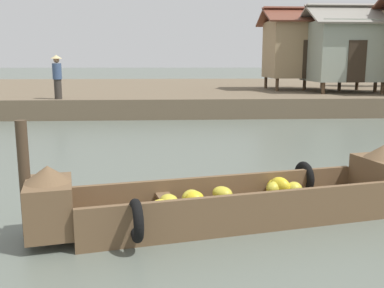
{
  "coord_description": "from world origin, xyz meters",
  "views": [
    {
      "loc": [
        -0.67,
        0.22,
        2.2
      ],
      "look_at": [
        -0.23,
        7.53,
        0.8
      ],
      "focal_mm": 40.59,
      "sensor_mm": 36.0,
      "label": 1
    }
  ],
  "objects_px": {
    "stilt_house_left": "(302,48)",
    "stilt_house_mid_left": "(343,50)",
    "banana_boat": "(233,199)",
    "vendor_person": "(57,75)",
    "mooring_post": "(25,179)"
  },
  "relations": [
    {
      "from": "vendor_person",
      "to": "mooring_post",
      "type": "relative_size",
      "value": 1.11
    },
    {
      "from": "stilt_house_left",
      "to": "stilt_house_mid_left",
      "type": "relative_size",
      "value": 1.05
    },
    {
      "from": "stilt_house_mid_left",
      "to": "stilt_house_left",
      "type": "bearing_deg",
      "value": 124.74
    },
    {
      "from": "banana_boat",
      "to": "stilt_house_mid_left",
      "type": "relative_size",
      "value": 1.36
    },
    {
      "from": "stilt_house_left",
      "to": "vendor_person",
      "type": "distance_m",
      "value": 12.23
    },
    {
      "from": "banana_boat",
      "to": "stilt_house_left",
      "type": "height_order",
      "value": "stilt_house_left"
    },
    {
      "from": "stilt_house_left",
      "to": "stilt_house_mid_left",
      "type": "bearing_deg",
      "value": -55.26
    },
    {
      "from": "banana_boat",
      "to": "vendor_person",
      "type": "xyz_separation_m",
      "value": [
        -5.02,
        11.23,
        1.37
      ]
    },
    {
      "from": "vendor_person",
      "to": "stilt_house_mid_left",
      "type": "bearing_deg",
      "value": 14.44
    },
    {
      "from": "stilt_house_left",
      "to": "vendor_person",
      "type": "relative_size",
      "value": 2.52
    },
    {
      "from": "stilt_house_left",
      "to": "stilt_house_mid_left",
      "type": "height_order",
      "value": "stilt_house_left"
    },
    {
      "from": "stilt_house_mid_left",
      "to": "vendor_person",
      "type": "bearing_deg",
      "value": -165.56
    },
    {
      "from": "banana_boat",
      "to": "mooring_post",
      "type": "xyz_separation_m",
      "value": [
        -2.68,
        -0.35,
        0.41
      ]
    },
    {
      "from": "stilt_house_mid_left",
      "to": "vendor_person",
      "type": "xyz_separation_m",
      "value": [
        -12.38,
        -3.19,
        -1.01
      ]
    },
    {
      "from": "vendor_person",
      "to": "mooring_post",
      "type": "height_order",
      "value": "vendor_person"
    }
  ]
}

